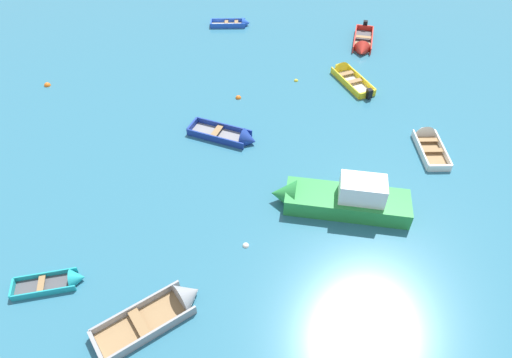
{
  "coord_description": "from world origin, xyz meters",
  "views": [
    {
      "loc": [
        3.59,
        7.32,
        16.38
      ],
      "look_at": [
        0.0,
        23.66,
        0.15
      ],
      "focal_mm": 31.22,
      "sensor_mm": 36.0,
      "label": 1
    }
  ],
  "objects_px": {
    "rowboat_blue_center": "(238,24)",
    "rowboat_grey_distant_center": "(171,306)",
    "motor_launch_green_outer_left": "(338,198)",
    "rowboat_red_outer_right": "(362,45)",
    "rowboat_white_far_back": "(426,139)",
    "mooring_buoy_outer_edge": "(238,98)",
    "rowboat_turquoise_back_row_left": "(63,281)",
    "mooring_buoy_near_foreground": "(296,81)",
    "mooring_buoy_central": "(48,86)",
    "rowboat_deep_blue_near_camera": "(236,137)",
    "mooring_buoy_far_field": "(246,246)",
    "rowboat_yellow_far_left": "(345,74)"
  },
  "relations": [
    {
      "from": "rowboat_white_far_back",
      "to": "mooring_buoy_outer_edge",
      "type": "relative_size",
      "value": 10.06
    },
    {
      "from": "motor_launch_green_outer_left",
      "to": "rowboat_blue_center",
      "type": "relative_size",
      "value": 2.03
    },
    {
      "from": "mooring_buoy_far_field",
      "to": "motor_launch_green_outer_left",
      "type": "bearing_deg",
      "value": 40.36
    },
    {
      "from": "rowboat_turquoise_back_row_left",
      "to": "mooring_buoy_near_foreground",
      "type": "distance_m",
      "value": 19.42
    },
    {
      "from": "rowboat_turquoise_back_row_left",
      "to": "rowboat_red_outer_right",
      "type": "xyz_separation_m",
      "value": [
        11.43,
        23.68,
        0.08
      ]
    },
    {
      "from": "motor_launch_green_outer_left",
      "to": "mooring_buoy_outer_edge",
      "type": "xyz_separation_m",
      "value": [
        -7.09,
        8.28,
        -0.66
      ]
    },
    {
      "from": "motor_launch_green_outer_left",
      "to": "rowboat_red_outer_right",
      "type": "relative_size",
      "value": 1.47
    },
    {
      "from": "rowboat_turquoise_back_row_left",
      "to": "motor_launch_green_outer_left",
      "type": "bearing_deg",
      "value": 32.07
    },
    {
      "from": "rowboat_grey_distant_center",
      "to": "motor_launch_green_outer_left",
      "type": "bearing_deg",
      "value": 49.18
    },
    {
      "from": "mooring_buoy_central",
      "to": "rowboat_yellow_far_left",
      "type": "bearing_deg",
      "value": 15.64
    },
    {
      "from": "rowboat_turquoise_back_row_left",
      "to": "mooring_buoy_outer_edge",
      "type": "height_order",
      "value": "rowboat_turquoise_back_row_left"
    },
    {
      "from": "rowboat_red_outer_right",
      "to": "rowboat_deep_blue_near_camera",
      "type": "bearing_deg",
      "value": -117.43
    },
    {
      "from": "mooring_buoy_near_foreground",
      "to": "rowboat_blue_center",
      "type": "bearing_deg",
      "value": 129.11
    },
    {
      "from": "rowboat_turquoise_back_row_left",
      "to": "motor_launch_green_outer_left",
      "type": "height_order",
      "value": "motor_launch_green_outer_left"
    },
    {
      "from": "rowboat_grey_distant_center",
      "to": "rowboat_blue_center",
      "type": "bearing_deg",
      "value": 98.11
    },
    {
      "from": "rowboat_white_far_back",
      "to": "rowboat_grey_distant_center",
      "type": "xyz_separation_m",
      "value": [
        -10.66,
        -13.26,
        0.02
      ]
    },
    {
      "from": "motor_launch_green_outer_left",
      "to": "mooring_buoy_outer_edge",
      "type": "bearing_deg",
      "value": 130.56
    },
    {
      "from": "rowboat_yellow_far_left",
      "to": "mooring_buoy_central",
      "type": "height_order",
      "value": "rowboat_yellow_far_left"
    },
    {
      "from": "rowboat_deep_blue_near_camera",
      "to": "mooring_buoy_far_field",
      "type": "relative_size",
      "value": 14.35
    },
    {
      "from": "rowboat_blue_center",
      "to": "rowboat_turquoise_back_row_left",
      "type": "bearing_deg",
      "value": -92.83
    },
    {
      "from": "motor_launch_green_outer_left",
      "to": "rowboat_red_outer_right",
      "type": "distance_m",
      "value": 16.83
    },
    {
      "from": "motor_launch_green_outer_left",
      "to": "rowboat_blue_center",
      "type": "distance_m",
      "value": 20.9
    },
    {
      "from": "rowboat_yellow_far_left",
      "to": "mooring_buoy_far_field",
      "type": "xyz_separation_m",
      "value": [
        -3.35,
        -15.71,
        -0.2
      ]
    },
    {
      "from": "rowboat_turquoise_back_row_left",
      "to": "motor_launch_green_outer_left",
      "type": "xyz_separation_m",
      "value": [
        10.96,
        6.87,
        0.51
      ]
    },
    {
      "from": "motor_launch_green_outer_left",
      "to": "rowboat_grey_distant_center",
      "type": "xyz_separation_m",
      "value": [
        -6.07,
        -7.02,
        -0.45
      ]
    },
    {
      "from": "mooring_buoy_outer_edge",
      "to": "rowboat_red_outer_right",
      "type": "bearing_deg",
      "value": 48.48
    },
    {
      "from": "rowboat_red_outer_right",
      "to": "rowboat_white_far_back",
      "type": "bearing_deg",
      "value": -68.69
    },
    {
      "from": "rowboat_red_outer_right",
      "to": "mooring_buoy_near_foreground",
      "type": "height_order",
      "value": "rowboat_red_outer_right"
    },
    {
      "from": "rowboat_turquoise_back_row_left",
      "to": "mooring_buoy_central",
      "type": "bearing_deg",
      "value": 123.35
    },
    {
      "from": "rowboat_grey_distant_center",
      "to": "rowboat_turquoise_back_row_left",
      "type": "bearing_deg",
      "value": 178.18
    },
    {
      "from": "rowboat_deep_blue_near_camera",
      "to": "mooring_buoy_near_foreground",
      "type": "relative_size",
      "value": 14.99
    },
    {
      "from": "motor_launch_green_outer_left",
      "to": "rowboat_grey_distant_center",
      "type": "relative_size",
      "value": 1.61
    },
    {
      "from": "mooring_buoy_central",
      "to": "mooring_buoy_far_field",
      "type": "relative_size",
      "value": 1.44
    },
    {
      "from": "rowboat_deep_blue_near_camera",
      "to": "mooring_buoy_outer_edge",
      "type": "relative_size",
      "value": 11.39
    },
    {
      "from": "rowboat_turquoise_back_row_left",
      "to": "rowboat_white_far_back",
      "type": "relative_size",
      "value": 0.82
    },
    {
      "from": "motor_launch_green_outer_left",
      "to": "mooring_buoy_near_foreground",
      "type": "xyz_separation_m",
      "value": [
        -3.72,
        11.15,
        -0.66
      ]
    },
    {
      "from": "rowboat_red_outer_right",
      "to": "mooring_buoy_outer_edge",
      "type": "relative_size",
      "value": 12.4
    },
    {
      "from": "mooring_buoy_far_field",
      "to": "rowboat_deep_blue_near_camera",
      "type": "bearing_deg",
      "value": 107.43
    },
    {
      "from": "motor_launch_green_outer_left",
      "to": "rowboat_deep_blue_near_camera",
      "type": "distance_m",
      "value": 7.38
    },
    {
      "from": "motor_launch_green_outer_left",
      "to": "rowboat_grey_distant_center",
      "type": "bearing_deg",
      "value": -130.82
    },
    {
      "from": "rowboat_blue_center",
      "to": "mooring_buoy_outer_edge",
      "type": "height_order",
      "value": "rowboat_blue_center"
    },
    {
      "from": "mooring_buoy_near_foreground",
      "to": "rowboat_deep_blue_near_camera",
      "type": "bearing_deg",
      "value": -108.9
    },
    {
      "from": "rowboat_turquoise_back_row_left",
      "to": "rowboat_red_outer_right",
      "type": "height_order",
      "value": "rowboat_red_outer_right"
    },
    {
      "from": "mooring_buoy_near_foreground",
      "to": "mooring_buoy_central",
      "type": "xyz_separation_m",
      "value": [
        -16.33,
        -4.19,
        0.0
      ]
    },
    {
      "from": "rowboat_deep_blue_near_camera",
      "to": "motor_launch_green_outer_left",
      "type": "bearing_deg",
      "value": -33.43
    },
    {
      "from": "rowboat_blue_center",
      "to": "rowboat_grey_distant_center",
      "type": "xyz_separation_m",
      "value": [
        3.64,
        -25.53,
        0.04
      ]
    },
    {
      "from": "rowboat_grey_distant_center",
      "to": "mooring_buoy_far_field",
      "type": "xyz_separation_m",
      "value": [
        2.22,
        3.75,
        -0.21
      ]
    },
    {
      "from": "rowboat_white_far_back",
      "to": "mooring_buoy_central",
      "type": "distance_m",
      "value": 24.66
    },
    {
      "from": "rowboat_white_far_back",
      "to": "rowboat_red_outer_right",
      "type": "relative_size",
      "value": 0.81
    },
    {
      "from": "motor_launch_green_outer_left",
      "to": "rowboat_deep_blue_near_camera",
      "type": "height_order",
      "value": "motor_launch_green_outer_left"
    }
  ]
}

